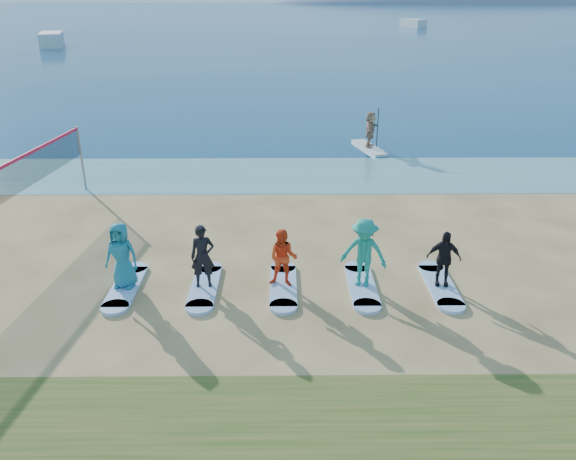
{
  "coord_description": "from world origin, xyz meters",
  "views": [
    {
      "loc": [
        -0.73,
        -12.37,
        7.31
      ],
      "look_at": [
        -0.59,
        2.0,
        1.1
      ],
      "focal_mm": 35.0,
      "sensor_mm": 36.0,
      "label": 1
    }
  ],
  "objects_px": {
    "boat_offshore_b": "(413,27)",
    "surfboard_3": "(362,286)",
    "paddleboard": "(369,148)",
    "paddleboarder": "(370,129)",
    "student_3": "(364,253)",
    "surfboard_4": "(440,285)",
    "boat_offshore_a": "(53,46)",
    "student_2": "(283,258)",
    "student_4": "(444,258)",
    "volleyball_net": "(15,178)",
    "surfboard_1": "(205,287)",
    "surfboard_2": "(283,286)",
    "surfboard_0": "(126,287)",
    "student_0": "(122,255)",
    "student_1": "(203,256)"
  },
  "relations": [
    {
      "from": "surfboard_1",
      "to": "surfboard_2",
      "type": "bearing_deg",
      "value": 0.0
    },
    {
      "from": "student_3",
      "to": "surfboard_4",
      "type": "bearing_deg",
      "value": 19.49
    },
    {
      "from": "student_2",
      "to": "student_3",
      "type": "relative_size",
      "value": 0.84
    },
    {
      "from": "paddleboard",
      "to": "surfboard_3",
      "type": "bearing_deg",
      "value": -114.21
    },
    {
      "from": "surfboard_0",
      "to": "student_4",
      "type": "relative_size",
      "value": 1.45
    },
    {
      "from": "paddleboard",
      "to": "paddleboarder",
      "type": "distance_m",
      "value": 0.91
    },
    {
      "from": "student_1",
      "to": "surfboard_4",
      "type": "height_order",
      "value": "student_1"
    },
    {
      "from": "student_0",
      "to": "student_1",
      "type": "distance_m",
      "value": 2.09
    },
    {
      "from": "paddleboard",
      "to": "boat_offshore_a",
      "type": "xyz_separation_m",
      "value": [
        -35.66,
        53.53,
        -0.06
      ]
    },
    {
      "from": "volleyball_net",
      "to": "surfboard_3",
      "type": "height_order",
      "value": "volleyball_net"
    },
    {
      "from": "paddleboarder",
      "to": "paddleboard",
      "type": "bearing_deg",
      "value": 0.0
    },
    {
      "from": "paddleboard",
      "to": "surfboard_2",
      "type": "relative_size",
      "value": 1.36
    },
    {
      "from": "surfboard_0",
      "to": "surfboard_1",
      "type": "bearing_deg",
      "value": 0.0
    },
    {
      "from": "student_3",
      "to": "student_4",
      "type": "bearing_deg",
      "value": 19.49
    },
    {
      "from": "surfboard_1",
      "to": "surfboard_2",
      "type": "distance_m",
      "value": 2.09
    },
    {
      "from": "boat_offshore_b",
      "to": "surfboard_4",
      "type": "xyz_separation_m",
      "value": [
        -22.47,
        -108.16,
        0.04
      ]
    },
    {
      "from": "paddleboarder",
      "to": "student_3",
      "type": "relative_size",
      "value": 0.91
    },
    {
      "from": "volleyball_net",
      "to": "surfboard_0",
      "type": "relative_size",
      "value": 4.11
    },
    {
      "from": "volleyball_net",
      "to": "student_1",
      "type": "bearing_deg",
      "value": -29.98
    },
    {
      "from": "surfboard_4",
      "to": "student_4",
      "type": "height_order",
      "value": "student_4"
    },
    {
      "from": "boat_offshore_a",
      "to": "volleyball_net",
      "type": "bearing_deg",
      "value": -86.74
    },
    {
      "from": "surfboard_1",
      "to": "student_4",
      "type": "height_order",
      "value": "student_4"
    },
    {
      "from": "volleyball_net",
      "to": "boat_offshore_a",
      "type": "height_order",
      "value": "volleyball_net"
    },
    {
      "from": "student_3",
      "to": "surfboard_4",
      "type": "height_order",
      "value": "student_3"
    },
    {
      "from": "boat_offshore_a",
      "to": "student_2",
      "type": "xyz_separation_m",
      "value": [
        31.39,
        -67.49,
        0.87
      ]
    },
    {
      "from": "student_2",
      "to": "student_4",
      "type": "height_order",
      "value": "student_2"
    },
    {
      "from": "boat_offshore_b",
      "to": "student_3",
      "type": "height_order",
      "value": "student_3"
    },
    {
      "from": "surfboard_1",
      "to": "surfboard_4",
      "type": "relative_size",
      "value": 1.0
    },
    {
      "from": "volleyball_net",
      "to": "paddleboarder",
      "type": "relative_size",
      "value": 5.3
    },
    {
      "from": "paddleboard",
      "to": "surfboard_0",
      "type": "bearing_deg",
      "value": -136.49
    },
    {
      "from": "volleyball_net",
      "to": "boat_offshore_b",
      "type": "distance_m",
      "value": 110.27
    },
    {
      "from": "boat_offshore_b",
      "to": "student_4",
      "type": "relative_size",
      "value": 4.1
    },
    {
      "from": "boat_offshore_b",
      "to": "surfboard_3",
      "type": "xyz_separation_m",
      "value": [
        -24.55,
        -108.16,
        0.04
      ]
    },
    {
      "from": "boat_offshore_a",
      "to": "student_2",
      "type": "bearing_deg",
      "value": -81.66
    },
    {
      "from": "surfboard_2",
      "to": "student_4",
      "type": "distance_m",
      "value": 4.25
    },
    {
      "from": "student_2",
      "to": "surfboard_2",
      "type": "bearing_deg",
      "value": 0.0
    },
    {
      "from": "paddleboard",
      "to": "student_1",
      "type": "xyz_separation_m",
      "value": [
        -6.36,
        -13.96,
        0.88
      ]
    },
    {
      "from": "volleyball_net",
      "to": "student_0",
      "type": "height_order",
      "value": "volleyball_net"
    },
    {
      "from": "surfboard_2",
      "to": "student_2",
      "type": "distance_m",
      "value": 0.83
    },
    {
      "from": "boat_offshore_a",
      "to": "surfboard_2",
      "type": "distance_m",
      "value": 74.43
    },
    {
      "from": "surfboard_0",
      "to": "surfboard_4",
      "type": "height_order",
      "value": "same"
    },
    {
      "from": "student_0",
      "to": "student_4",
      "type": "xyz_separation_m",
      "value": [
        8.35,
        0.0,
        -0.13
      ]
    },
    {
      "from": "student_0",
      "to": "student_2",
      "type": "relative_size",
      "value": 1.13
    },
    {
      "from": "boat_offshore_a",
      "to": "student_3",
      "type": "xyz_separation_m",
      "value": [
        33.48,
        -67.49,
        1.02
      ]
    },
    {
      "from": "volleyball_net",
      "to": "student_2",
      "type": "distance_m",
      "value": 9.11
    },
    {
      "from": "boat_offshore_a",
      "to": "surfboard_1",
      "type": "height_order",
      "value": "boat_offshore_a"
    },
    {
      "from": "student_2",
      "to": "student_3",
      "type": "bearing_deg",
      "value": 9.94
    },
    {
      "from": "surfboard_0",
      "to": "surfboard_4",
      "type": "xyz_separation_m",
      "value": [
        8.35,
        0.0,
        0.0
      ]
    },
    {
      "from": "surfboard_0",
      "to": "student_3",
      "type": "height_order",
      "value": "student_3"
    },
    {
      "from": "paddleboarder",
      "to": "student_2",
      "type": "height_order",
      "value": "paddleboarder"
    }
  ]
}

